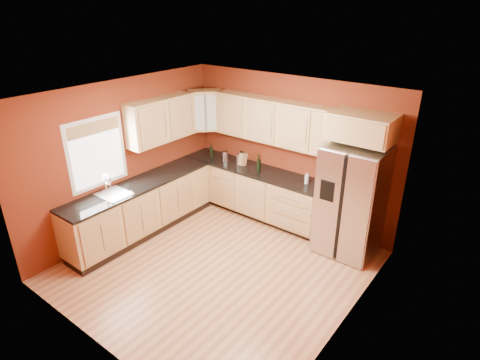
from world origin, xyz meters
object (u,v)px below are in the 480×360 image
at_px(refrigerator, 351,201).
at_px(canister_left, 225,156).
at_px(wine_bottle_a, 259,163).
at_px(knife_block, 243,159).
at_px(soap_dispenser, 307,178).

bearing_deg(refrigerator, canister_left, 179.08).
distance_m(wine_bottle_a, knife_block, 0.42).
relative_size(canister_left, knife_block, 0.84).
bearing_deg(wine_bottle_a, soap_dispenser, 4.42).
bearing_deg(knife_block, wine_bottle_a, 3.77).
bearing_deg(wine_bottle_a, canister_left, 177.42).
distance_m(wine_bottle_a, soap_dispenser, 0.93).
height_order(refrigerator, wine_bottle_a, refrigerator).
distance_m(canister_left, knife_block, 0.39).
height_order(canister_left, soap_dispenser, canister_left).
bearing_deg(canister_left, wine_bottle_a, -2.58).
xyz_separation_m(wine_bottle_a, knife_block, (-0.41, 0.07, -0.04)).
relative_size(canister_left, wine_bottle_a, 0.61).
bearing_deg(knife_block, refrigerator, 11.98).
bearing_deg(soap_dispenser, canister_left, -178.81).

